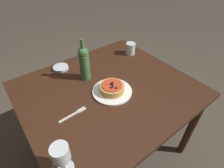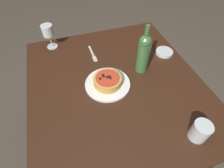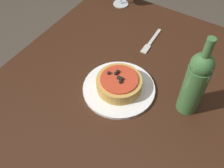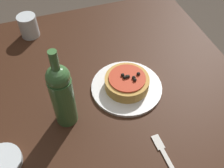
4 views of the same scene
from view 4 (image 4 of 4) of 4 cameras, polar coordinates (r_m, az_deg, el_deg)
The scene contains 7 objects.
dining_table at distance 1.09m, azimuth 0.40°, elevation -4.79°, with size 1.17×1.04×0.78m.
dinner_plate at distance 1.02m, azimuth 3.17°, elevation -0.70°, with size 0.27×0.27×0.01m.
pizza at distance 0.99m, azimuth 3.26°, elevation 0.45°, with size 0.17×0.17×0.06m.
wine_bottle at distance 0.84m, azimuth -10.84°, elevation -2.20°, with size 0.08×0.08×0.32m.
water_cup at distance 1.28m, azimuth -17.73°, elevation 11.93°, with size 0.08×0.08×0.10m.
side_bowl at distance 0.92m, azimuth -22.77°, elevation -15.34°, with size 0.12×0.12×0.02m.
fork at distance 0.88m, azimuth 11.50°, elevation -15.02°, with size 0.18×0.03×0.00m.
Camera 4 is at (0.60, -0.21, 1.56)m, focal length 42.00 mm.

